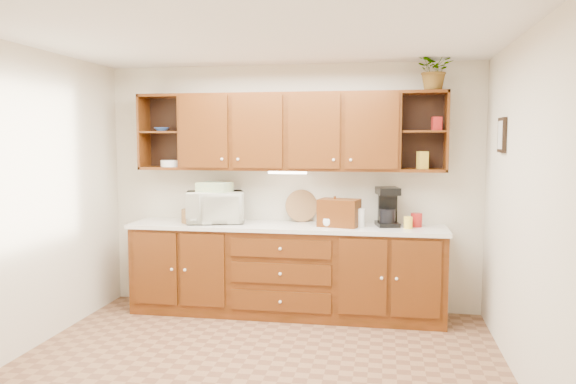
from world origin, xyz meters
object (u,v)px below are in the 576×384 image
at_px(microwave, 215,207).
at_px(potted_plant, 435,69).
at_px(coffee_maker, 388,207).
at_px(bread_box, 339,213).

distance_m(microwave, potted_plant, 2.62).
bearing_deg(coffee_maker, potted_plant, -12.12).
bearing_deg(potted_plant, coffee_maker, 179.78).
relative_size(microwave, coffee_maker, 1.50).
distance_m(coffee_maker, potted_plant, 1.43).
bearing_deg(microwave, coffee_maker, -14.74).
bearing_deg(potted_plant, bread_box, -172.36).
distance_m(microwave, coffee_maker, 1.79).
height_order(coffee_maker, potted_plant, potted_plant).
relative_size(microwave, potted_plant, 1.46).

